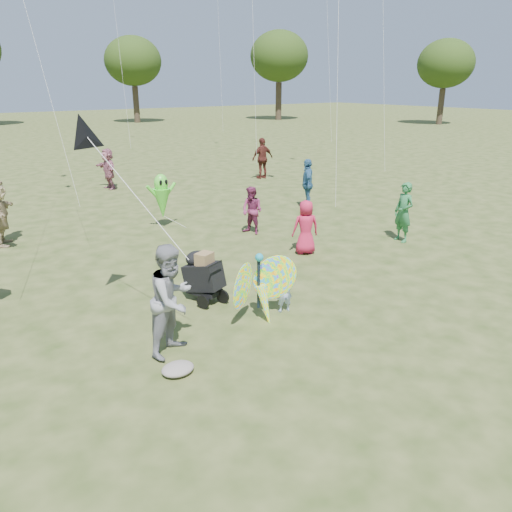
{
  "coord_description": "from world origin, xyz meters",
  "views": [
    {
      "loc": [
        -5.8,
        -6.23,
        4.44
      ],
      "look_at": [
        -0.2,
        1.5,
        1.1
      ],
      "focal_mm": 35.0,
      "sensor_mm": 36.0,
      "label": 1
    }
  ],
  "objects_px": {
    "crowd_a": "(306,227)",
    "crowd_h": "(263,158)",
    "crowd_c": "(307,184)",
    "crowd_f": "(404,212)",
    "jogging_stroller": "(203,273)",
    "crowd_e": "(252,211)",
    "butterfly_kite": "(261,289)",
    "crowd_j": "(108,169)",
    "adult_man": "(172,300)",
    "child_girl": "(284,290)",
    "alien_kite": "(162,198)"
  },
  "relations": [
    {
      "from": "butterfly_kite",
      "to": "crowd_e",
      "type": "bearing_deg",
      "value": 56.21
    },
    {
      "from": "child_girl",
      "to": "crowd_j",
      "type": "xyz_separation_m",
      "value": [
        1.62,
        14.15,
        0.41
      ]
    },
    {
      "from": "crowd_c",
      "to": "alien_kite",
      "type": "xyz_separation_m",
      "value": [
        -5.47,
        0.71,
        0.06
      ]
    },
    {
      "from": "crowd_h",
      "to": "jogging_stroller",
      "type": "relative_size",
      "value": 1.7
    },
    {
      "from": "adult_man",
      "to": "crowd_j",
      "type": "bearing_deg",
      "value": 47.2
    },
    {
      "from": "crowd_f",
      "to": "butterfly_kite",
      "type": "distance_m",
      "value": 6.66
    },
    {
      "from": "crowd_f",
      "to": "crowd_j",
      "type": "distance_m",
      "value": 13.14
    },
    {
      "from": "crowd_j",
      "to": "jogging_stroller",
      "type": "height_order",
      "value": "crowd_j"
    },
    {
      "from": "adult_man",
      "to": "butterfly_kite",
      "type": "distance_m",
      "value": 1.95
    },
    {
      "from": "butterfly_kite",
      "to": "crowd_h",
      "type": "bearing_deg",
      "value": 53.29
    },
    {
      "from": "crowd_e",
      "to": "jogging_stroller",
      "type": "relative_size",
      "value": 1.28
    },
    {
      "from": "jogging_stroller",
      "to": "child_girl",
      "type": "bearing_deg",
      "value": -77.79
    },
    {
      "from": "crowd_c",
      "to": "jogging_stroller",
      "type": "distance_m",
      "value": 8.78
    },
    {
      "from": "adult_man",
      "to": "crowd_e",
      "type": "xyz_separation_m",
      "value": [
        5.23,
        5.02,
        -0.24
      ]
    },
    {
      "from": "alien_kite",
      "to": "butterfly_kite",
      "type": "bearing_deg",
      "value": -100.92
    },
    {
      "from": "crowd_h",
      "to": "butterfly_kite",
      "type": "xyz_separation_m",
      "value": [
        -9.14,
        -12.25,
        -0.31
      ]
    },
    {
      "from": "child_girl",
      "to": "jogging_stroller",
      "type": "xyz_separation_m",
      "value": [
        -1.04,
        1.47,
        0.15
      ]
    },
    {
      "from": "jogging_stroller",
      "to": "crowd_h",
      "type": "bearing_deg",
      "value": 25.32
    },
    {
      "from": "crowd_j",
      "to": "butterfly_kite",
      "type": "relative_size",
      "value": 1.01
    },
    {
      "from": "child_girl",
      "to": "crowd_a",
      "type": "bearing_deg",
      "value": -122.71
    },
    {
      "from": "child_girl",
      "to": "crowd_a",
      "type": "xyz_separation_m",
      "value": [
        2.78,
        2.52,
        0.27
      ]
    },
    {
      "from": "butterfly_kite",
      "to": "crowd_c",
      "type": "bearing_deg",
      "value": 43.19
    },
    {
      "from": "crowd_h",
      "to": "crowd_j",
      "type": "bearing_deg",
      "value": -13.37
    },
    {
      "from": "adult_man",
      "to": "crowd_j",
      "type": "height_order",
      "value": "adult_man"
    },
    {
      "from": "crowd_h",
      "to": "crowd_j",
      "type": "distance_m",
      "value": 7.18
    },
    {
      "from": "crowd_c",
      "to": "crowd_h",
      "type": "relative_size",
      "value": 0.94
    },
    {
      "from": "jogging_stroller",
      "to": "crowd_c",
      "type": "bearing_deg",
      "value": 11.05
    },
    {
      "from": "jogging_stroller",
      "to": "butterfly_kite",
      "type": "height_order",
      "value": "butterfly_kite"
    },
    {
      "from": "crowd_c",
      "to": "crowd_f",
      "type": "distance_m",
      "value": 4.71
    },
    {
      "from": "crowd_e",
      "to": "alien_kite",
      "type": "bearing_deg",
      "value": -156.27
    },
    {
      "from": "crowd_f",
      "to": "alien_kite",
      "type": "distance_m",
      "value": 7.39
    },
    {
      "from": "crowd_f",
      "to": "alien_kite",
      "type": "xyz_separation_m",
      "value": [
        -5.05,
        5.39,
        0.1
      ]
    },
    {
      "from": "crowd_j",
      "to": "crowd_c",
      "type": "bearing_deg",
      "value": 28.73
    },
    {
      "from": "crowd_c",
      "to": "jogging_stroller",
      "type": "xyz_separation_m",
      "value": [
        -7.27,
        -4.91,
        -0.3
      ]
    },
    {
      "from": "crowd_c",
      "to": "crowd_e",
      "type": "bearing_deg",
      "value": -30.71
    },
    {
      "from": "crowd_c",
      "to": "butterfly_kite",
      "type": "relative_size",
      "value": 1.05
    },
    {
      "from": "crowd_c",
      "to": "crowd_f",
      "type": "height_order",
      "value": "crowd_c"
    },
    {
      "from": "crowd_e",
      "to": "crowd_h",
      "type": "xyz_separation_m",
      "value": [
        5.83,
        7.32,
        0.24
      ]
    },
    {
      "from": "jogging_stroller",
      "to": "alien_kite",
      "type": "bearing_deg",
      "value": 49.24
    },
    {
      "from": "crowd_a",
      "to": "crowd_h",
      "type": "height_order",
      "value": "crowd_h"
    },
    {
      "from": "child_girl",
      "to": "jogging_stroller",
      "type": "relative_size",
      "value": 0.82
    },
    {
      "from": "crowd_c",
      "to": "crowd_f",
      "type": "relative_size",
      "value": 1.05
    },
    {
      "from": "child_girl",
      "to": "crowd_j",
      "type": "bearing_deg",
      "value": -81.44
    },
    {
      "from": "child_girl",
      "to": "adult_man",
      "type": "xyz_separation_m",
      "value": [
        -2.53,
        -0.13,
        0.51
      ]
    },
    {
      "from": "crowd_e",
      "to": "jogging_stroller",
      "type": "bearing_deg",
      "value": -64.98
    },
    {
      "from": "child_girl",
      "to": "crowd_j",
      "type": "height_order",
      "value": "crowd_j"
    },
    {
      "from": "adult_man",
      "to": "crowd_h",
      "type": "distance_m",
      "value": 16.56
    },
    {
      "from": "alien_kite",
      "to": "crowd_h",
      "type": "bearing_deg",
      "value": 33.4
    },
    {
      "from": "crowd_a",
      "to": "crowd_f",
      "type": "bearing_deg",
      "value": -171.75
    },
    {
      "from": "crowd_a",
      "to": "jogging_stroller",
      "type": "height_order",
      "value": "crowd_a"
    }
  ]
}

